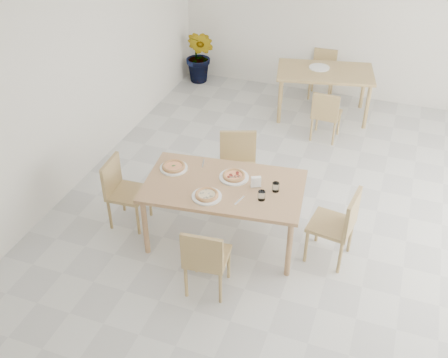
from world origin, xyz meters
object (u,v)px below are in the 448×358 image
(main_table, at_px, (224,190))
(pizza_margherita, at_px, (174,166))
(plate_pepperoni, at_px, (234,177))
(second_table, at_px, (325,76))
(napkin_holder, at_px, (256,182))
(chair_back_n, at_px, (323,70))
(chair_west, at_px, (121,188))
(tumbler_b, at_px, (276,187))
(chair_north, at_px, (238,163))
(plate_margherita, at_px, (174,168))
(plate_empty, at_px, (319,68))
(pizza_pepperoni, at_px, (234,175))
(chair_back_s, at_px, (326,113))
(potted_plant, at_px, (200,56))
(pizza_mushroom, at_px, (207,195))
(plate_mushroom, at_px, (207,196))
(chair_east, at_px, (339,222))
(tumbler_a, at_px, (262,196))

(main_table, height_order, pizza_margherita, pizza_margherita)
(plate_pepperoni, relative_size, second_table, 0.20)
(napkin_holder, xyz_separation_m, chair_back_n, (-0.02, 3.95, -0.36))
(chair_west, relative_size, tumbler_b, 8.40)
(chair_north, relative_size, plate_margherita, 2.86)
(napkin_holder, distance_m, plate_empty, 3.30)
(plate_margherita, distance_m, pizza_pepperoni, 0.69)
(chair_back_s, bearing_deg, pizza_margherita, 65.67)
(potted_plant, bearing_deg, pizza_mushroom, -67.04)
(pizza_mushroom, relative_size, napkin_holder, 1.99)
(plate_mushroom, bearing_deg, plate_margherita, 145.95)
(pizza_mushroom, relative_size, potted_plant, 0.26)
(napkin_holder, bearing_deg, chair_north, 94.15)
(chair_west, distance_m, second_table, 3.79)
(plate_pepperoni, distance_m, chair_back_n, 3.89)
(plate_margherita, xyz_separation_m, chair_back_s, (1.26, 2.45, -0.31))
(second_table, bearing_deg, plate_empty, 134.12)
(chair_west, height_order, pizza_mushroom, chair_west)
(chair_west, distance_m, pizza_mushroom, 1.17)
(chair_east, relative_size, chair_back_n, 1.12)
(plate_mushroom, bearing_deg, plate_pepperoni, 70.31)
(chair_back_s, xyz_separation_m, chair_back_n, (-0.33, 1.48, 0.00))
(chair_west, xyz_separation_m, tumbler_b, (1.75, 0.18, 0.32))
(second_table, relative_size, potted_plant, 1.64)
(chair_west, distance_m, tumbler_b, 1.79)
(tumbler_a, xyz_separation_m, chair_back_s, (0.19, 2.66, -0.35))
(chair_back_n, distance_m, plate_empty, 0.72)
(chair_east, distance_m, plate_pepperoni, 1.20)
(napkin_holder, height_order, potted_plant, potted_plant)
(main_table, relative_size, chair_back_n, 2.29)
(second_table, xyz_separation_m, chair_back_n, (-0.14, 0.72, -0.21))
(main_table, height_order, plate_pepperoni, plate_pepperoni)
(chair_north, height_order, plate_margherita, chair_north)
(tumbler_a, bearing_deg, pizza_margherita, 168.96)
(plate_margherita, relative_size, plate_mushroom, 1.00)
(plate_margherita, relative_size, chair_back_n, 0.40)
(plate_pepperoni, height_order, plate_empty, same)
(chair_back_s, relative_size, chair_back_n, 1.00)
(plate_margherita, xyz_separation_m, second_table, (1.07, 3.21, -0.10))
(napkin_holder, bearing_deg, plate_mushroom, -168.20)
(chair_west, height_order, napkin_holder, napkin_holder)
(pizza_margherita, distance_m, pizza_mushroom, 0.64)
(pizza_mushroom, distance_m, pizza_pepperoni, 0.44)
(main_table, xyz_separation_m, chair_east, (1.23, 0.10, -0.17))
(tumbler_a, bearing_deg, chair_back_n, 91.95)
(plate_pepperoni, relative_size, pizza_mushroom, 1.27)
(plate_pepperoni, bearing_deg, chair_east, -2.90)
(main_table, bearing_deg, potted_plant, 108.60)
(plate_pepperoni, xyz_separation_m, pizza_margherita, (-0.68, -0.06, 0.02))
(chair_north, bearing_deg, chair_back_s, 46.89)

